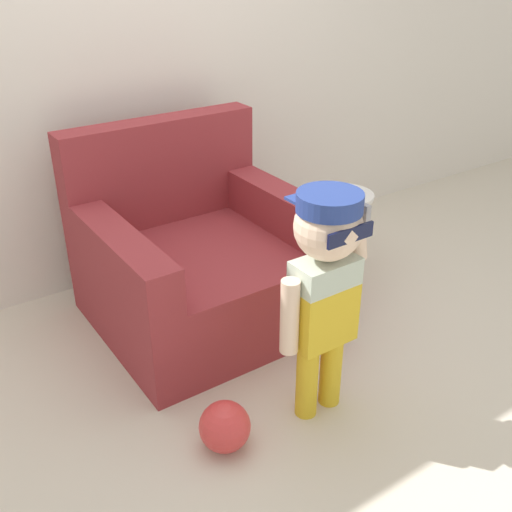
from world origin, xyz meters
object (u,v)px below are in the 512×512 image
object	(u,v)px
armchair	(199,261)
person_child	(325,274)
side_table	(341,228)
toy_ball	(225,427)

from	to	relation	value
armchair	person_child	bearing A→B (deg)	-87.33
person_child	side_table	distance (m)	1.25
person_child	side_table	bearing A→B (deg)	44.21
person_child	armchair	bearing A→B (deg)	92.67
person_child	toy_ball	bearing A→B (deg)	176.21
toy_ball	armchair	bearing A→B (deg)	65.81
side_table	armchair	bearing A→B (deg)	172.98
armchair	side_table	bearing A→B (deg)	-7.02
side_table	toy_ball	xyz separation A→B (m)	(-1.31, -0.80, -0.22)
armchair	side_table	world-z (taller)	armchair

